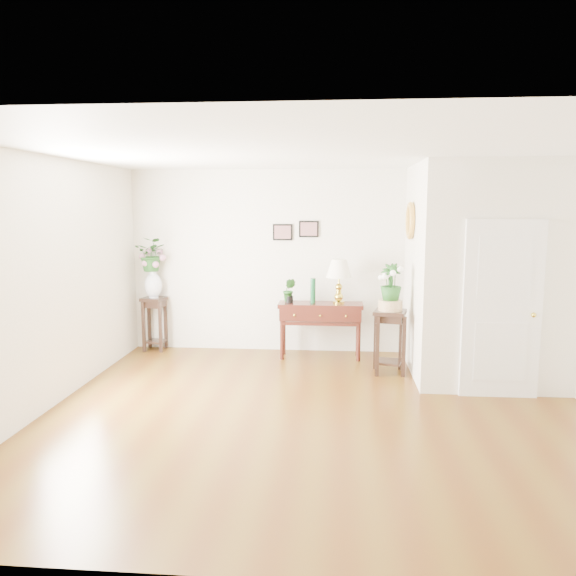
# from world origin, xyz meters

# --- Properties ---
(floor) EXTENTS (6.00, 5.50, 0.02)m
(floor) POSITION_xyz_m (0.00, 0.00, 0.00)
(floor) COLOR #5B3D11
(floor) RESTS_ON ground
(ceiling) EXTENTS (6.00, 5.50, 0.02)m
(ceiling) POSITION_xyz_m (0.00, 0.00, 2.80)
(ceiling) COLOR white
(ceiling) RESTS_ON ground
(wall_back) EXTENTS (6.00, 0.02, 2.80)m
(wall_back) POSITION_xyz_m (0.00, 2.75, 1.40)
(wall_back) COLOR white
(wall_back) RESTS_ON ground
(wall_front) EXTENTS (6.00, 0.02, 2.80)m
(wall_front) POSITION_xyz_m (0.00, -2.75, 1.40)
(wall_front) COLOR white
(wall_front) RESTS_ON ground
(wall_left) EXTENTS (0.02, 5.50, 2.80)m
(wall_left) POSITION_xyz_m (-3.00, 0.00, 1.40)
(wall_left) COLOR white
(wall_left) RESTS_ON ground
(partition) EXTENTS (1.80, 1.95, 2.80)m
(partition) POSITION_xyz_m (2.10, 1.77, 1.40)
(partition) COLOR white
(partition) RESTS_ON floor
(door) EXTENTS (0.90, 0.05, 2.10)m
(door) POSITION_xyz_m (2.10, 0.78, 1.05)
(door) COLOR silver
(door) RESTS_ON floor
(art_print_left) EXTENTS (0.30, 0.02, 0.25)m
(art_print_left) POSITION_xyz_m (-0.65, 2.73, 1.85)
(art_print_left) COLOR black
(art_print_left) RESTS_ON wall_back
(art_print_right) EXTENTS (0.30, 0.02, 0.25)m
(art_print_right) POSITION_xyz_m (-0.25, 2.73, 1.90)
(art_print_right) COLOR black
(art_print_right) RESTS_ON wall_back
(wall_ornament) EXTENTS (0.07, 0.51, 0.51)m
(wall_ornament) POSITION_xyz_m (1.16, 1.90, 2.05)
(wall_ornament) COLOR gold
(wall_ornament) RESTS_ON partition
(console_table) EXTENTS (1.24, 0.42, 0.83)m
(console_table) POSITION_xyz_m (-0.05, 2.33, 0.41)
(console_table) COLOR #3D170F
(console_table) RESTS_ON floor
(table_lamp) EXTENTS (0.40, 0.40, 0.66)m
(table_lamp) POSITION_xyz_m (0.21, 2.33, 1.18)
(table_lamp) COLOR gold
(table_lamp) RESTS_ON console_table
(green_vase) EXTENTS (0.09, 0.09, 0.37)m
(green_vase) POSITION_xyz_m (-0.16, 2.33, 1.00)
(green_vase) COLOR #0E4422
(green_vase) RESTS_ON console_table
(potted_plant) EXTENTS (0.22, 0.19, 0.34)m
(potted_plant) POSITION_xyz_m (-0.52, 2.33, 1.00)
(potted_plant) COLOR #1B4D19
(potted_plant) RESTS_ON console_table
(plant_stand_a) EXTENTS (0.38, 0.38, 0.84)m
(plant_stand_a) POSITION_xyz_m (-2.65, 2.56, 0.42)
(plant_stand_a) COLOR black
(plant_stand_a) RESTS_ON floor
(porcelain_vase) EXTENTS (0.35, 0.35, 0.46)m
(porcelain_vase) POSITION_xyz_m (-2.65, 2.56, 1.06)
(porcelain_vase) COLOR white
(porcelain_vase) RESTS_ON plant_stand_a
(lily_arrangement) EXTENTS (0.53, 0.47, 0.53)m
(lily_arrangement) POSITION_xyz_m (-2.65, 2.56, 1.50)
(lily_arrangement) COLOR #1B4D19
(lily_arrangement) RESTS_ON porcelain_vase
(plant_stand_b) EXTENTS (0.49, 0.49, 0.86)m
(plant_stand_b) POSITION_xyz_m (0.90, 1.65, 0.43)
(plant_stand_b) COLOR black
(plant_stand_b) RESTS_ON floor
(ceramic_bowl) EXTENTS (0.36, 0.36, 0.14)m
(ceramic_bowl) POSITION_xyz_m (0.90, 1.65, 0.94)
(ceramic_bowl) COLOR #CBBE86
(ceramic_bowl) RESTS_ON plant_stand_b
(narcissus) EXTENTS (0.34, 0.34, 0.51)m
(narcissus) POSITION_xyz_m (0.90, 1.65, 1.23)
(narcissus) COLOR #1B4D19
(narcissus) RESTS_ON ceramic_bowl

